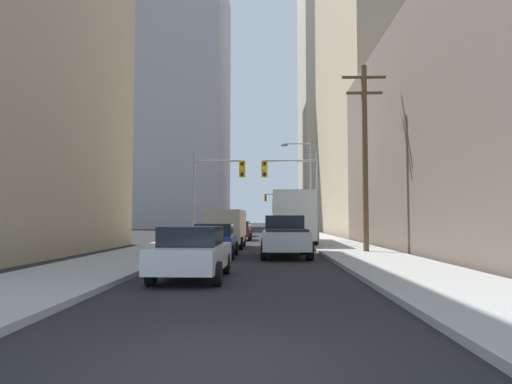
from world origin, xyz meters
name	(u,v)px	position (x,y,z in m)	size (l,w,h in m)	color
ground_plane	(215,367)	(0.00, 0.00, 0.00)	(400.00, 400.00, 0.00)	black
sidewalk_left	(217,233)	(-5.18, 50.00, 0.07)	(3.81, 160.00, 0.15)	#9E9E99
sidewalk_right	(304,233)	(5.18, 50.00, 0.07)	(3.81, 160.00, 0.15)	#9E9E99
city_bus	(292,216)	(2.44, 26.29, 1.93)	(2.85, 11.57, 3.40)	silver
pickup_truck_silver	(285,236)	(1.51, 16.00, 0.93)	(2.20, 5.42, 1.90)	#B7BABF
cargo_van_beige	(226,226)	(-1.73, 22.38, 1.29)	(2.16, 5.26, 2.26)	#C6B793
sedan_white	(192,253)	(-1.51, 7.86, 0.77)	(1.95, 4.26, 1.52)	white
sedan_blue	(215,240)	(-1.70, 15.62, 0.77)	(1.95, 4.22, 1.52)	navy
sedan_maroon	(239,231)	(-1.50, 32.52, 0.77)	(1.95, 4.22, 1.52)	maroon
sedan_black	(242,229)	(-1.72, 41.21, 0.77)	(1.95, 4.26, 1.52)	black
sedan_green	(274,228)	(1.59, 43.90, 0.77)	(1.95, 4.23, 1.52)	#195938
traffic_signal_near_left	(216,183)	(-2.49, 23.59, 4.02)	(3.31, 0.44, 6.00)	gray
traffic_signal_near_right	(293,182)	(2.35, 23.59, 4.03)	(3.61, 0.44, 6.00)	gray
traffic_signal_far_right	(277,203)	(2.41, 62.96, 4.03)	(3.49, 0.44, 6.00)	gray
utility_pole_right	(365,153)	(5.56, 17.56, 5.00)	(2.20, 0.28, 9.45)	brown
street_lamp_right	(306,181)	(3.62, 28.68, 4.53)	(2.31, 0.32, 7.50)	gray
building_left_far_tower	(167,102)	(-19.05, 86.58, 25.18)	(23.44, 26.54, 50.36)	#93939E
building_right_mid_block	(435,83)	(19.40, 45.60, 16.76)	(23.05, 29.85, 33.52)	tan
building_right_far_highrise	(351,50)	(18.87, 91.53, 37.42)	(21.12, 22.16, 74.84)	#B7A893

